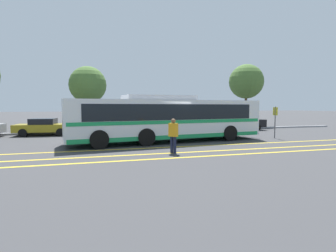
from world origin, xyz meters
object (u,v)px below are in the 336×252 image
parked_car_1 (45,127)px  parked_car_3 (179,123)px  pedestrian_0 (173,134)px  parked_car_2 (117,124)px  bus_stop_sign (275,118)px  transit_bus (168,118)px  parked_car_4 (238,122)px  tree_2 (246,82)px  tree_1 (88,85)px

parked_car_1 → parked_car_3: 10.99m
parked_car_1 → pedestrian_0: 12.48m
parked_car_2 → bus_stop_sign: bus_stop_sign is taller
transit_bus → parked_car_4: (8.59, 6.11, -0.75)m
parked_car_4 → bus_stop_sign: 6.59m
parked_car_2 → pedestrian_0: size_ratio=2.92×
parked_car_4 → transit_bus: bearing=-52.2°
parked_car_1 → parked_car_2: 5.48m
parked_car_1 → parked_car_3: (10.99, 0.14, 0.04)m
parked_car_1 → pedestrian_0: (7.26, -10.15, 0.26)m
parked_car_3 → tree_2: tree_2 is taller
pedestrian_0 → transit_bus: bearing=125.7°
transit_bus → bus_stop_sign: bearing=79.9°
bus_stop_sign → transit_bus: bearing=-100.1°
tree_1 → parked_car_3: bearing=-31.4°
pedestrian_0 → tree_2: tree_2 is taller
parked_car_2 → tree_1: bearing=26.4°
parked_car_2 → tree_2: (15.12, 4.75, 4.33)m
transit_bus → parked_car_1: 10.22m
transit_bus → tree_2: size_ratio=1.82×
tree_1 → bus_stop_sign: bearing=-42.2°
transit_bus → parked_car_2: transit_bus is taller
parked_car_1 → tree_1: bearing=151.9°
bus_stop_sign → tree_2: bearing=149.6°
parked_car_4 → tree_2: bearing=143.3°
tree_1 → transit_bus: bearing=-65.8°
parked_car_1 → parked_car_2: size_ratio=0.90×
parked_car_4 → pedestrian_0: bearing=-40.7°
parked_car_2 → tree_1: 6.50m
parked_car_4 → tree_2: size_ratio=0.71×
transit_bus → bus_stop_sign: transit_bus is taller
parked_car_3 → tree_1: bearing=-122.0°
transit_bus → pedestrian_0: 4.14m
parked_car_3 → bus_stop_sign: size_ratio=2.15×
pedestrian_0 → tree_1: tree_1 is taller
transit_bus → parked_car_4: 10.57m
parked_car_1 → parked_car_4: parked_car_4 is taller
pedestrian_0 → bus_stop_sign: bearing=71.0°
transit_bus → pedestrian_0: size_ratio=7.78×
transit_bus → parked_car_4: size_ratio=2.58×
parked_car_3 → tree_2: size_ratio=0.68×
parked_car_4 → pedestrian_0: pedestrian_0 is taller
parked_car_3 → pedestrian_0: pedestrian_0 is taller
bus_stop_sign → tree_1: size_ratio=0.36×
parked_car_3 → parked_car_4: parked_car_4 is taller
transit_bus → parked_car_3: 6.95m
parked_car_1 → tree_2: 21.59m
parked_car_1 → tree_1: tree_1 is taller
pedestrian_0 → parked_car_4: bearing=94.9°
parked_car_3 → pedestrian_0: 10.94m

